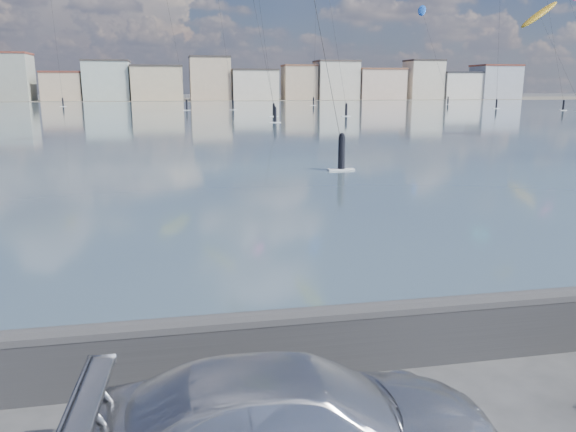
% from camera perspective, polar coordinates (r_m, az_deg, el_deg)
% --- Properties ---
extents(bay_water, '(500.00, 177.00, 0.00)m').
position_cam_1_polar(bay_water, '(96.58, -10.93, 10.20)').
color(bay_water, '#30405A').
rests_on(bay_water, ground).
extents(far_shore_strip, '(500.00, 60.00, 0.00)m').
position_cam_1_polar(far_shore_strip, '(205.02, -11.23, 11.54)').
color(far_shore_strip, '#4C473D').
rests_on(far_shore_strip, ground).
extents(seawall, '(400.00, 0.36, 1.08)m').
position_cam_1_polar(seawall, '(8.57, -5.00, -12.86)').
color(seawall, '#28282B').
rests_on(seawall, ground).
extents(far_buildings, '(240.79, 13.26, 14.60)m').
position_cam_1_polar(far_buildings, '(191.00, -10.89, 13.27)').
color(far_buildings, '#9EA8B7').
rests_on(far_buildings, ground).
extents(car_silver, '(4.74, 2.11, 1.35)m').
position_cam_1_polar(car_silver, '(6.59, 0.99, -20.47)').
color(car_silver, silver).
rests_on(car_silver, ground).
extents(kitesurfer_10, '(5.93, 16.18, 26.21)m').
position_cam_1_polar(kitesurfer_10, '(159.69, 13.50, 19.48)').
color(kitesurfer_10, blue).
rests_on(kitesurfer_10, ground).
extents(kitesurfer_13, '(10.15, 17.07, 22.00)m').
position_cam_1_polar(kitesurfer_13, '(131.44, 24.18, 18.11)').
color(kitesurfer_13, '#BF8C19').
rests_on(kitesurfer_13, ground).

